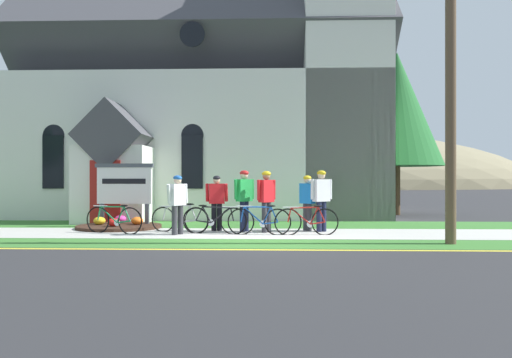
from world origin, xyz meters
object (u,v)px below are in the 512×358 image
Objects in this scene: cyclist_in_orange_jersey at (321,196)px; cyclist_in_red_jersey at (217,199)px; church_sign at (124,186)px; cyclist_in_white_jersey at (266,196)px; cyclist_in_green_jersey at (307,199)px; roadside_conifer at (397,109)px; cyclist_in_yellow_jersey at (178,200)px; utility_pole at (446,20)px; cyclist_in_blue_jersey at (244,195)px; bicycle_silver at (180,219)px; bicycle_green at (307,221)px; bicycle_white at (259,221)px; yard_deciduous_tree at (17,135)px; bicycle_red at (214,220)px; bicycle_black at (114,219)px.

cyclist_in_orange_jersey reaches higher than cyclist_in_red_jersey.
church_sign reaches higher than cyclist_in_white_jersey.
cyclist_in_green_jersey is 8.49m from roadside_conifer.
cyclist_in_yellow_jersey is (-3.53, -1.11, -0.00)m from cyclist_in_green_jersey.
cyclist_in_white_jersey is at bearing -127.21° from roadside_conifer.
church_sign is 0.21× the size of utility_pole.
cyclist_in_white_jersey is 0.66m from cyclist_in_blue_jersey.
church_sign reaches higher than cyclist_in_red_jersey.
roadside_conifer is at bearing 29.13° from church_sign.
bicycle_silver is 0.99× the size of bicycle_green.
bicycle_white is at bearing 2.01° from cyclist_in_yellow_jersey.
bicycle_white is 1.08× the size of cyclist_in_red_jersey.
cyclist_in_red_jersey is at bearing 143.48° from bicycle_white.
bicycle_green is at bearing -20.88° from cyclist_in_red_jersey.
utility_pole reaches higher than yard_deciduous_tree.
cyclist_in_yellow_jersey is at bearing -177.99° from bicycle_white.
cyclist_in_orange_jersey reaches higher than bicycle_silver.
bicycle_green is 1.37m from cyclist_in_white_jersey.
cyclist_in_red_jersey is at bearing 177.47° from cyclist_in_orange_jersey.
cyclist_in_green_jersey is 0.46m from cyclist_in_orange_jersey.
roadside_conifer is at bearing 60.76° from cyclist_in_orange_jersey.
cyclist_in_green_jersey is 1.00× the size of cyclist_in_yellow_jersey.
cyclist_in_yellow_jersey reaches higher than bicycle_silver.
cyclist_in_red_jersey is (-0.02, 0.73, 0.54)m from bicycle_red.
bicycle_white is at bearing -58.96° from cyclist_in_blue_jersey.
church_sign is at bearing 148.01° from bicycle_red.
cyclist_in_blue_jersey is 0.26× the size of roadside_conifer.
cyclist_in_yellow_jersey is at bearing -154.48° from cyclist_in_blue_jersey.
bicycle_red is 0.26× the size of roadside_conifer.
cyclist_in_orange_jersey reaches higher than bicycle_white.
utility_pole reaches higher than bicycle_green.
church_sign is 1.15× the size of bicycle_green.
cyclist_in_blue_jersey is (3.83, -1.35, -0.25)m from church_sign.
bicycle_red is 1.15m from cyclist_in_blue_jersey.
yard_deciduous_tree is at bearing 133.77° from bicycle_black.
bicycle_black is at bearing -171.01° from cyclist_in_green_jersey.
cyclist_in_orange_jersey is 4.00m from cyclist_in_yellow_jersey.
cyclist_in_red_jersey is at bearing 91.63° from bicycle_red.
roadside_conifer is (7.69, 7.64, 3.47)m from cyclist_in_yellow_jersey.
cyclist_in_white_jersey is at bearing 152.29° from bicycle_green.
yard_deciduous_tree is (-9.58, 5.75, 2.26)m from cyclist_in_blue_jersey.
roadside_conifer is (5.96, 6.81, 3.37)m from cyclist_in_blue_jersey.
bicycle_red is (3.05, -1.91, -0.89)m from church_sign.
cyclist_in_green_jersey is 0.17× the size of utility_pole.
bicycle_silver is at bearing 12.11° from bicycle_black.
cyclist_in_yellow_jersey reaches higher than bicycle_red.
bicycle_red is 1.08m from bicycle_silver.
roadside_conifer is 15.62m from yard_deciduous_tree.
bicycle_green is (2.49, -0.23, -0.01)m from bicycle_red.
cyclist_in_yellow_jersey is (-2.19, -0.08, 0.54)m from bicycle_white.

